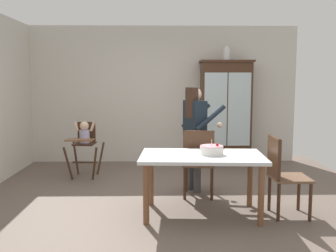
{
  "coord_description": "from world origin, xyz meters",
  "views": [
    {
      "loc": [
        -0.04,
        -4.85,
        1.61
      ],
      "look_at": [
        0.07,
        0.7,
        0.95
      ],
      "focal_mm": 39.91,
      "sensor_mm": 36.0,
      "label": 1
    }
  ],
  "objects": [
    {
      "name": "china_cabinet",
      "position": [
        1.22,
        2.37,
        1.02
      ],
      "size": [
        1.02,
        0.48,
        2.02
      ],
      "color": "#422819",
      "rests_on": "ground_plane"
    },
    {
      "name": "high_chair_with_toddler",
      "position": [
        -1.32,
        1.39,
        0.65
      ],
      "size": [
        0.61,
        0.71,
        0.95
      ],
      "rotation": [
        0.0,
        0.0,
        -0.07
      ],
      "color": "#422819",
      "rests_on": "ground_plane"
    },
    {
      "name": "dining_chair_right_end",
      "position": [
        1.4,
        -0.52,
        0.56
      ],
      "size": [
        0.44,
        0.44,
        0.96
      ],
      "rotation": [
        0.0,
        0.0,
        1.57
      ],
      "color": "#422819",
      "rests_on": "ground_plane"
    },
    {
      "name": "dining_chair_far_side",
      "position": [
        0.48,
        0.18,
        0.56
      ],
      "size": [
        0.49,
        0.49,
        0.96
      ],
      "rotation": [
        0.0,
        0.0,
        3.02
      ],
      "color": "#422819",
      "rests_on": "ground_plane"
    },
    {
      "name": "birthday_cake",
      "position": [
        0.57,
        -0.45,
        0.79
      ],
      "size": [
        0.28,
        0.28,
        0.19
      ],
      "color": "white",
      "rests_on": "dining_table"
    },
    {
      "name": "ceramic_vase",
      "position": [
        1.23,
        2.37,
        2.14
      ],
      "size": [
        0.13,
        0.13,
        0.27
      ],
      "color": "white",
      "rests_on": "china_cabinet"
    },
    {
      "name": "dining_table",
      "position": [
        0.45,
        -0.46,
        0.64
      ],
      "size": [
        1.51,
        0.94,
        0.74
      ],
      "color": "silver",
      "rests_on": "ground_plane"
    },
    {
      "name": "wall_back",
      "position": [
        0.0,
        2.63,
        1.35
      ],
      "size": [
        5.32,
        0.06,
        2.7
      ],
      "primitive_type": "cube",
      "color": "beige",
      "rests_on": "ground_plane"
    },
    {
      "name": "adult_person",
      "position": [
        0.46,
        0.53,
        0.97
      ],
      "size": [
        0.65,
        0.64,
        1.53
      ],
      "rotation": [
        0.0,
        0.0,
        2.02
      ],
      "color": "#47474C",
      "rests_on": "ground_plane"
    },
    {
      "name": "ground_plane",
      "position": [
        0.0,
        0.0,
        0.0
      ],
      "size": [
        6.24,
        6.24,
        0.0
      ],
      "primitive_type": "plane",
      "color": "#66564C"
    }
  ]
}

